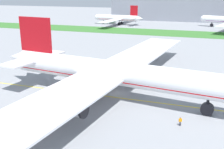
% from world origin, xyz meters
% --- Properties ---
extents(ground_plane, '(600.00, 600.00, 0.00)m').
position_xyz_m(ground_plane, '(0.00, 0.00, 0.00)').
color(ground_plane, gray).
rests_on(ground_plane, ground).
extents(apron_taxi_line, '(280.00, 0.36, 0.01)m').
position_xyz_m(apron_taxi_line, '(0.00, -2.29, 0.00)').
color(apron_taxi_line, yellow).
rests_on(apron_taxi_line, ground).
extents(grass_median_strip, '(320.00, 24.00, 0.10)m').
position_xyz_m(grass_median_strip, '(0.00, 97.84, 0.05)').
color(grass_median_strip, '#38722D').
rests_on(grass_median_strip, ground).
extents(airliner_foreground, '(60.00, 97.83, 16.77)m').
position_xyz_m(airliner_foreground, '(-0.31, -2.51, 5.70)').
color(airliner_foreground, white).
rests_on(airliner_foreground, ground).
extents(ground_crew_wingwalker_port, '(0.56, 0.35, 1.65)m').
position_xyz_m(ground_crew_wingwalker_port, '(15.54, -11.35, 1.00)').
color(ground_crew_wingwalker_port, black).
rests_on(ground_crew_wingwalker_port, ground).
extents(ground_crew_marshaller_front, '(0.59, 0.35, 1.71)m').
position_xyz_m(ground_crew_marshaller_front, '(-5.61, -21.43, 1.04)').
color(ground_crew_marshaller_front, black).
rests_on(ground_crew_marshaller_front, ground).
extents(parked_airliner_far_left, '(35.38, 55.31, 13.05)m').
position_xyz_m(parked_airliner_far_left, '(-38.82, 124.67, 4.43)').
color(parked_airliner_far_left, white).
rests_on(parked_airliner_far_left, ground).
extents(terminal_building, '(132.64, 20.00, 18.00)m').
position_xyz_m(terminal_building, '(12.01, 165.88, 9.00)').
color(terminal_building, gray).
rests_on(terminal_building, ground).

